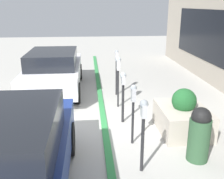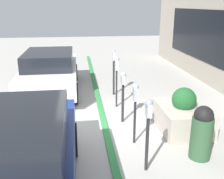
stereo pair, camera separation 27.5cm
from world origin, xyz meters
TOP-DOWN VIEW (x-y plane):
  - ground_plane at (0.00, 0.00)m, footprint 40.00×40.00m
  - curb_strip at (0.00, 0.08)m, footprint 19.00×0.16m
  - parking_meter_nearest at (-2.22, -0.52)m, footprint 0.19×0.16m
  - parking_meter_second at (-1.15, -0.51)m, footprint 0.17×0.14m
  - parking_meter_middle at (0.02, -0.44)m, footprint 0.20×0.17m
  - parking_meter_fourth at (1.15, -0.44)m, footprint 0.20×0.17m
  - parking_meter_farthest at (2.31, -0.51)m, footprint 0.15×0.13m
  - planter_box at (-0.68, -1.86)m, footprint 1.49×1.15m
  - parked_car_front at (-2.84, 1.72)m, footprint 4.21×1.83m
  - parked_car_middle at (2.93, 1.72)m, footprint 4.47×1.93m
  - trash_bin at (-1.94, -1.74)m, footprint 0.44×0.44m

SIDE VIEW (x-z plane):
  - ground_plane at x=0.00m, z-range 0.00..0.00m
  - curb_strip at x=0.00m, z-range 0.00..0.04m
  - planter_box at x=-0.68m, z-range -0.16..0.98m
  - trash_bin at x=-1.94m, z-range 0.01..1.17m
  - parked_car_middle at x=2.93m, z-range 0.04..1.56m
  - parked_car_front at x=-2.84m, z-range 0.03..1.64m
  - parking_meter_middle at x=0.02m, z-range 0.29..1.69m
  - parking_meter_second at x=-1.15m, z-range 0.33..1.75m
  - parking_meter_farthest at x=2.31m, z-range 0.24..1.84m
  - parking_meter_nearest at x=-2.22m, z-range 0.32..1.79m
  - parking_meter_fourth at x=1.15m, z-range 0.42..2.01m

